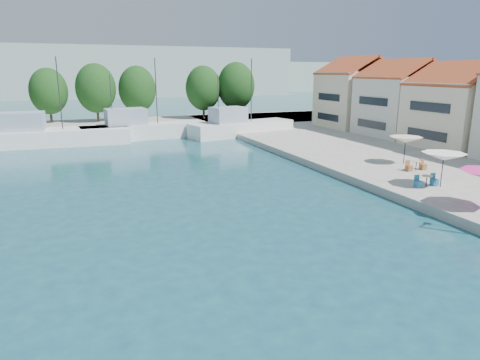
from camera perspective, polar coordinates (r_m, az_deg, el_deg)
name	(u,v)px	position (r m, az deg, el deg)	size (l,w,h in m)	color
quay_right	(467,156)	(46.53, 27.98, 2.85)	(32.00, 92.00, 0.60)	gray
quay_far	(110,126)	(67.46, -16.92, 6.95)	(90.00, 16.00, 0.60)	gray
hill_west	(14,72)	(160.74, -27.90, 12.60)	(180.00, 40.00, 16.00)	#9DABA1
hill_east	(204,77)	(187.44, -4.80, 13.55)	(140.00, 40.00, 12.00)	#9DABA1
building_04	(463,104)	(49.44, 27.56, 9.02)	(9.00, 8.80, 9.20)	#F2E0C1
building_05	(401,97)	(55.81, 20.65, 10.38)	(8.40, 8.80, 9.70)	silver
building_06	(356,91)	(62.82, 15.18, 11.34)	(9.00, 8.80, 10.20)	beige
trawler_02	(42,136)	(53.53, -24.94, 5.31)	(18.48, 5.47, 10.20)	white
trawler_03	(142,130)	(55.34, -12.88, 6.53)	(16.01, 5.31, 10.20)	silver
trawler_04	(240,128)	(56.21, -0.04, 7.00)	(14.72, 6.60, 10.20)	silver
tree_04	(48,91)	(71.39, -24.17, 10.75)	(5.51, 5.51, 8.16)	#3F2B19
tree_05	(96,88)	(70.05, -18.68, 11.51)	(5.96, 5.96, 8.83)	#3F2B19
tree_06	(137,89)	(70.04, -13.54, 11.69)	(5.73, 5.73, 8.49)	#3F2B19
tree_07	(203,88)	(71.85, -4.92, 12.11)	(5.77, 5.77, 8.55)	#3F2B19
tree_08	(236,86)	(72.51, -0.52, 12.44)	(6.17, 6.17, 9.13)	#3F2B19
umbrella_white	(444,157)	(31.47, 25.53, 2.84)	(2.86, 2.86, 2.34)	black
umbrella_cream	(406,140)	(38.37, 21.23, 5.03)	(2.71, 2.71, 2.31)	black
cafe_table_02	(426,182)	(31.55, 23.60, -0.30)	(1.82, 0.70, 0.76)	black
cafe_table_03	(416,167)	(36.39, 22.42, 1.63)	(1.82, 0.70, 0.76)	black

